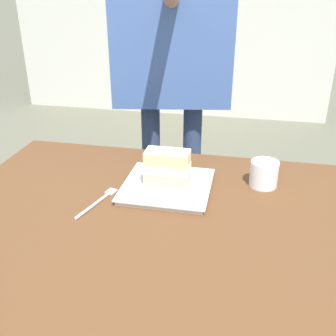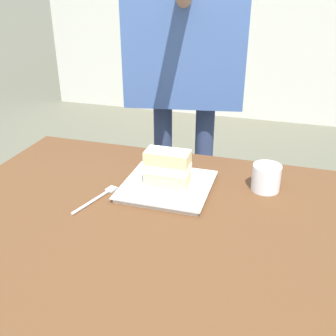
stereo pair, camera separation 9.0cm
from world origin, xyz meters
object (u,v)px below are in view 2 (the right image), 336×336
at_px(dessert_plate, 168,186).
at_px(coffee_cup, 266,177).
at_px(dessert_fork, 98,198).
at_px(cake_slice, 168,168).
at_px(patio_table, 145,263).
at_px(diner_person, 185,33).

xyz_separation_m(dessert_plate, coffee_cup, (0.26, 0.08, 0.03)).
bearing_deg(dessert_fork, dessert_plate, 33.62).
relative_size(dessert_plate, cake_slice, 1.95).
relative_size(dessert_fork, coffee_cup, 2.10).
xyz_separation_m(dessert_plate, cake_slice, (-0.00, 0.00, 0.06)).
distance_m(dessert_plate, cake_slice, 0.06).
bearing_deg(dessert_plate, dessert_fork, -146.38).
height_order(dessert_plate, coffee_cup, coffee_cup).
height_order(patio_table, diner_person, diner_person).
bearing_deg(dessert_fork, patio_table, -27.16).
bearing_deg(dessert_plate, coffee_cup, 16.30).
bearing_deg(cake_slice, dessert_plate, -77.69).
xyz_separation_m(dessert_fork, diner_person, (0.07, 0.65, 0.35)).
xyz_separation_m(cake_slice, dessert_fork, (-0.17, -0.11, -0.06)).
height_order(patio_table, cake_slice, cake_slice).
bearing_deg(patio_table, diner_person, 97.38).
bearing_deg(coffee_cup, dessert_plate, -163.70).
height_order(cake_slice, coffee_cup, cake_slice).
relative_size(cake_slice, diner_person, 0.08).
distance_m(patio_table, dessert_plate, 0.23).
distance_m(dessert_plate, coffee_cup, 0.28).
xyz_separation_m(patio_table, dessert_fork, (-0.16, 0.08, 0.12)).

